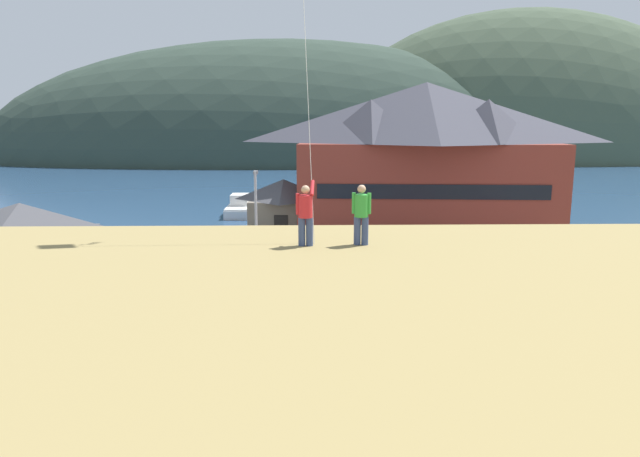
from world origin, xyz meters
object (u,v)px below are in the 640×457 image
(harbor_lodge, at_px, (425,154))
(moored_boat_outer_mooring, at_px, (308,206))
(parked_car_back_row_left, at_px, (150,321))
(person_companion, at_px, (361,213))
(parking_light_pole, at_px, (256,215))
(storage_shed_near_lot, at_px, (23,246))
(parked_car_front_row_silver, at_px, (273,280))
(parked_car_front_row_red, at_px, (180,276))
(parked_car_mid_row_far, at_px, (494,308))
(parked_car_lone_by_shed, at_px, (363,274))
(moored_boat_wharfside, at_px, (241,208))
(parked_car_front_row_end, at_px, (358,315))
(parked_car_mid_row_center, at_px, (620,313))
(wharf_dock, at_px, (276,208))
(parked_car_mid_row_near, at_px, (452,271))
(person_kite_flyer, at_px, (306,213))
(storage_shed_waterside, at_px, (284,207))
(parked_car_corner_spot, at_px, (579,274))

(harbor_lodge, distance_m, moored_boat_outer_mooring, 16.12)
(parked_car_back_row_left, xyz_separation_m, person_companion, (8.19, -6.81, 5.69))
(parking_light_pole, bearing_deg, storage_shed_near_lot, -166.04)
(parked_car_front_row_silver, xyz_separation_m, parked_car_front_row_red, (-5.08, 0.75, 0.00))
(parked_car_mid_row_far, distance_m, parking_light_pole, 15.33)
(parked_car_lone_by_shed, relative_size, person_companion, 2.44)
(parked_car_front_row_silver, bearing_deg, moored_boat_wharfside, 100.05)
(parked_car_front_row_end, bearing_deg, moored_boat_wharfside, 104.96)
(parked_car_front_row_silver, relative_size, parked_car_mid_row_center, 1.01)
(wharf_dock, xyz_separation_m, parked_car_back_row_left, (-3.42, -35.99, 0.71))
(parked_car_mid_row_center, bearing_deg, moored_boat_wharfside, 121.25)
(parked_car_back_row_left, distance_m, parked_car_mid_row_near, 16.66)
(wharf_dock, relative_size, parked_car_lone_by_shed, 2.77)
(harbor_lodge, height_order, person_companion, harbor_lodge)
(storage_shed_near_lot, bearing_deg, harbor_lodge, 31.71)
(moored_boat_outer_mooring, xyz_separation_m, parking_light_pole, (-3.21, -24.05, 3.07))
(moored_boat_wharfside, bearing_deg, parked_car_mid_row_near, -60.68)
(parked_car_back_row_left, relative_size, parked_car_mid_row_center, 1.00)
(moored_boat_wharfside, bearing_deg, person_companion, -78.54)
(storage_shed_near_lot, height_order, moored_boat_wharfside, storage_shed_near_lot)
(wharf_dock, xyz_separation_m, parked_car_mid_row_center, (16.91, -35.47, 0.71))
(moored_boat_outer_mooring, height_order, person_kite_flyer, person_kite_flyer)
(harbor_lodge, relative_size, parked_car_lone_by_shed, 5.24)
(moored_boat_wharfside, bearing_deg, harbor_lodge, -32.77)
(parked_car_front_row_silver, bearing_deg, harbor_lodge, 56.42)
(wharf_dock, bearing_deg, person_companion, -83.64)
(storage_shed_near_lot, height_order, moored_boat_outer_mooring, storage_shed_near_lot)
(parked_car_mid_row_center, xyz_separation_m, parked_car_lone_by_shed, (-10.61, 6.69, 0.00))
(parked_car_mid_row_far, xyz_separation_m, parked_car_lone_by_shed, (-5.34, 5.89, 0.00))
(parked_car_front_row_silver, relative_size, parked_car_lone_by_shed, 1.02)
(storage_shed_near_lot, bearing_deg, parked_car_mid_row_near, -0.65)
(parked_car_front_row_end, relative_size, parked_car_lone_by_shed, 1.01)
(moored_boat_outer_mooring, relative_size, person_kite_flyer, 3.42)
(parked_car_front_row_silver, height_order, parked_car_mid_row_far, same)
(parked_car_front_row_end, xyz_separation_m, parked_car_back_row_left, (-8.84, -0.63, 0.00))
(harbor_lodge, distance_m, storage_shed_near_lot, 30.11)
(harbor_lodge, bearing_deg, storage_shed_near_lot, -148.29)
(storage_shed_near_lot, relative_size, moored_boat_outer_mooring, 1.21)
(storage_shed_near_lot, height_order, person_kite_flyer, person_kite_flyer)
(parked_car_mid_row_far, distance_m, person_kite_flyer, 13.11)
(parked_car_front_row_end, bearing_deg, person_companion, -95.04)
(wharf_dock, bearing_deg, parked_car_mid_row_far, -71.45)
(moored_boat_outer_mooring, distance_m, parked_car_lone_by_shed, 28.07)
(harbor_lodge, distance_m, parked_car_mid_row_center, 24.11)
(parked_car_front_row_end, relative_size, parking_light_pole, 0.68)
(moored_boat_wharfside, relative_size, parked_car_mid_row_far, 1.80)
(storage_shed_waterside, bearing_deg, storage_shed_near_lot, -132.71)
(parked_car_front_row_red, bearing_deg, person_kite_flyer, -63.78)
(moored_boat_wharfside, height_order, parked_car_mid_row_center, moored_boat_wharfside)
(parked_car_corner_spot, bearing_deg, moored_boat_outer_mooring, 117.98)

